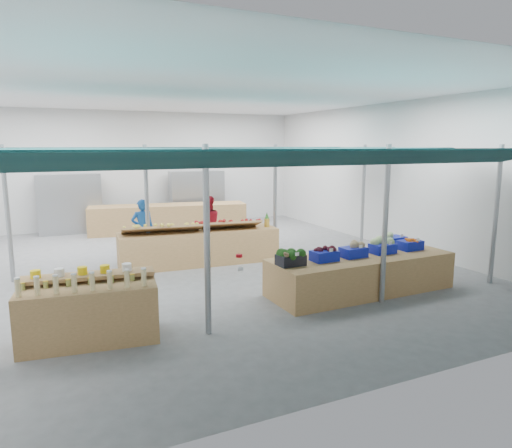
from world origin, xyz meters
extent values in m
plane|color=slate|center=(0.00, 0.00, 0.00)|extent=(13.00, 13.00, 0.00)
plane|color=silver|center=(0.00, 0.00, 4.20)|extent=(13.00, 13.00, 0.00)
plane|color=silver|center=(0.00, 6.50, 2.10)|extent=(12.00, 0.00, 12.00)
plane|color=silver|center=(6.00, 0.00, 2.10)|extent=(0.00, 13.00, 13.00)
cylinder|color=gray|center=(-4.00, 0.50, 1.50)|extent=(0.10, 0.10, 3.00)
cylinder|color=gray|center=(-1.00, -4.00, 1.50)|extent=(0.10, 0.10, 3.00)
cylinder|color=gray|center=(-1.00, 0.50, 1.50)|extent=(0.10, 0.10, 3.00)
cylinder|color=gray|center=(2.50, -4.00, 1.50)|extent=(0.10, 0.10, 3.00)
cylinder|color=gray|center=(2.50, 0.50, 1.50)|extent=(0.10, 0.10, 3.00)
cylinder|color=gray|center=(5.50, -4.00, 1.50)|extent=(0.10, 0.10, 3.00)
cylinder|color=gray|center=(5.50, 0.50, 1.50)|extent=(0.10, 0.10, 3.00)
cylinder|color=gray|center=(0.75, -4.00, 2.85)|extent=(10.00, 0.06, 0.06)
cylinder|color=gray|center=(0.75, 0.50, 2.85)|extent=(10.00, 0.06, 0.06)
cube|color=#0B2B31|center=(0.75, -4.65, 2.78)|extent=(9.50, 1.28, 0.30)
cube|color=#0B2B31|center=(0.75, -3.35, 2.78)|extent=(9.50, 1.28, 0.30)
cube|color=#0B2B31|center=(0.75, -0.15, 2.78)|extent=(9.50, 1.28, 0.30)
cube|color=#0B2B31|center=(0.75, 1.15, 2.78)|extent=(9.50, 1.28, 0.30)
cube|color=#B23F33|center=(-2.50, 6.00, 1.00)|extent=(2.00, 0.50, 2.00)
cube|color=#B23F33|center=(2.00, 6.00, 1.00)|extent=(2.00, 0.50, 2.00)
cube|color=olive|center=(-2.74, -3.51, 0.44)|extent=(2.09, 1.13, 0.89)
cube|color=#997247|center=(-2.70, -3.24, 0.96)|extent=(2.03, 0.64, 0.06)
cube|color=olive|center=(2.54, -3.30, 0.38)|extent=(3.90, 1.36, 0.75)
cube|color=olive|center=(0.24, 0.26, 0.43)|extent=(4.04, 1.22, 0.85)
cube|color=olive|center=(0.61, 4.88, 0.48)|extent=(5.41, 1.95, 0.96)
cube|color=#0E1A9D|center=(3.34, -3.61, 0.34)|extent=(0.63, 0.51, 0.67)
imported|color=#164990|center=(-0.96, 1.36, 0.80)|extent=(0.61, 0.42, 1.60)
imported|color=red|center=(0.84, 1.36, 0.80)|extent=(0.81, 0.65, 1.60)
cube|color=black|center=(0.87, -3.33, 0.85)|extent=(0.51, 0.37, 0.20)
cube|color=white|center=(0.88, -3.55, 1.01)|extent=(0.08, 0.01, 0.06)
cube|color=#0E1A9D|center=(1.62, -3.31, 0.85)|extent=(0.51, 0.37, 0.20)
cube|color=white|center=(1.63, -3.53, 1.01)|extent=(0.08, 0.01, 0.06)
cube|color=#0E1A9D|center=(2.32, -3.30, 0.85)|extent=(0.51, 0.37, 0.20)
cube|color=white|center=(2.33, -3.52, 1.01)|extent=(0.08, 0.01, 0.06)
cube|color=#0E1A9D|center=(3.08, -3.29, 0.85)|extent=(0.51, 0.37, 0.20)
cube|color=white|center=(3.09, -3.51, 1.01)|extent=(0.08, 0.01, 0.06)
cube|color=#0E1A9D|center=(3.83, -3.27, 0.85)|extent=(0.51, 0.37, 0.20)
cube|color=white|center=(3.84, -3.49, 1.01)|extent=(0.08, 0.01, 0.06)
sphere|color=brown|center=(0.71, -3.46, 0.99)|extent=(0.09, 0.09, 0.09)
sphere|color=brown|center=(0.66, -3.48, 1.03)|extent=(0.06, 0.06, 0.06)
cylinder|color=#B40C15|center=(-0.27, -3.54, 1.10)|extent=(0.12, 0.12, 0.05)
cube|color=white|center=(-0.27, -3.60, 0.88)|extent=(0.10, 0.01, 0.07)
cube|color=#997247|center=(-0.72, 0.23, 0.97)|extent=(1.97, 0.93, 0.26)
cube|color=#997247|center=(1.03, 0.11, 0.97)|extent=(1.58, 0.88, 0.26)
cylinder|color=#8C6019|center=(2.03, 0.05, 0.96)|extent=(0.14, 0.14, 0.22)
cone|color=#26661E|center=(2.03, 0.05, 1.15)|extent=(0.12, 0.12, 0.18)
cube|color=#0E1A9D|center=(3.82, -2.79, 0.85)|extent=(0.53, 0.40, 0.20)
cube|color=white|center=(3.84, -3.01, 1.01)|extent=(0.08, 0.02, 0.06)
camera|label=1|loc=(-3.22, -10.59, 2.97)|focal=32.00mm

